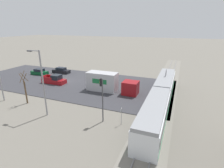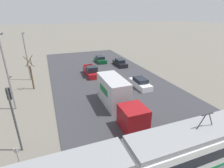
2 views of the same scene
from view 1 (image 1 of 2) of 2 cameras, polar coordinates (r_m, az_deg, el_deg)
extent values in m
plane|color=slate|center=(40.31, -14.32, 0.77)|extent=(320.00, 320.00, 0.00)
cube|color=#38383D|center=(40.29, -14.32, 0.82)|extent=(18.80, 45.33, 0.08)
cube|color=gray|center=(33.11, 16.47, -3.27)|extent=(69.94, 4.40, 0.08)
cube|color=gray|center=(33.12, 15.26, -2.94)|extent=(68.54, 0.10, 0.14)
cube|color=gray|center=(33.03, 17.73, -3.24)|extent=(68.54, 0.10, 0.14)
cube|color=white|center=(33.26, 16.82, -0.54)|extent=(12.07, 2.76, 2.81)
cube|color=black|center=(33.15, 16.88, 0.00)|extent=(11.71, 2.79, 0.94)
cube|color=#1E844C|center=(33.54, 16.69, -1.95)|extent=(11.95, 2.80, 0.27)
cube|color=gray|center=(32.79, 17.08, 2.11)|extent=(12.07, 2.54, 0.40)
cube|color=white|center=(21.86, 13.47, -10.51)|extent=(12.07, 2.76, 2.81)
cube|color=black|center=(21.70, 13.54, -9.74)|extent=(11.71, 2.79, 0.94)
cube|color=#1E844C|center=(22.29, 13.30, -12.47)|extent=(11.95, 2.80, 0.27)
cube|color=gray|center=(21.14, 13.80, -6.69)|extent=(12.07, 2.54, 0.40)
cylinder|color=#2D2D33|center=(33.03, 17.28, 3.56)|extent=(0.66, 0.07, 1.15)
cylinder|color=#2D2D33|center=(32.16, 17.13, 3.19)|extent=(0.66, 0.07, 1.15)
cube|color=#2D2D33|center=(32.46, 17.30, 4.31)|extent=(1.10, 0.08, 0.06)
cube|color=maroon|center=(31.55, 6.05, -1.27)|extent=(2.50, 2.71, 2.38)
cube|color=#B2B2B7|center=(33.21, -3.21, 0.85)|extent=(2.50, 5.76, 3.50)
cube|color=#196B38|center=(32.02, -4.17, 0.81)|extent=(0.02, 2.88, 0.88)
cube|color=maroon|center=(39.72, -18.38, 0.94)|extent=(1.96, 5.25, 0.92)
cube|color=black|center=(38.99, -17.69, 2.16)|extent=(1.81, 1.79, 0.99)
cube|color=maroon|center=(39.58, -20.54, 1.75)|extent=(0.12, 2.63, 0.54)
cube|color=maroon|center=(40.87, -18.88, 2.44)|extent=(0.12, 2.63, 0.54)
cube|color=maroon|center=(41.16, -21.19, 2.28)|extent=(1.81, 0.21, 0.54)
cube|color=red|center=(40.80, -21.91, 1.40)|extent=(0.14, 0.04, 0.18)
cube|color=silver|center=(40.17, -4.09, 2.00)|extent=(1.81, 4.64, 0.84)
cube|color=black|center=(39.97, -4.11, 3.01)|extent=(1.56, 2.41, 0.62)
cube|color=#0C4723|center=(48.13, -22.57, 3.41)|extent=(1.88, 4.21, 0.85)
cube|color=black|center=(47.96, -22.68, 4.25)|extent=(1.62, 2.19, 0.62)
cube|color=black|center=(47.73, -16.24, 3.98)|extent=(1.75, 4.64, 0.85)
cube|color=black|center=(47.56, -16.32, 4.83)|extent=(1.50, 2.41, 0.62)
cylinder|color=#47474C|center=(22.08, -3.08, -5.55)|extent=(0.16, 0.16, 5.83)
cube|color=black|center=(21.27, -3.63, 0.53)|extent=(0.28, 0.22, 0.95)
sphere|color=#390606|center=(21.23, -3.94, 1.39)|extent=(0.18, 0.18, 0.18)
sphere|color=yellow|center=(21.32, -3.93, 0.57)|extent=(0.18, 0.18, 0.18)
sphere|color=black|center=(21.42, -3.91, -0.24)|extent=(0.18, 0.18, 0.18)
cylinder|color=brown|center=(30.85, -26.32, -2.49)|extent=(0.24, 0.24, 3.71)
cylinder|color=brown|center=(29.99, -27.33, 1.71)|extent=(0.09, 1.03, 1.42)
cylinder|color=brown|center=(29.93, -26.69, 2.03)|extent=(1.24, 0.09, 1.72)
cylinder|color=brown|center=(30.30, -26.63, 1.97)|extent=(0.09, 1.03, 1.42)
cylinder|color=brown|center=(30.30, -27.33, 2.12)|extent=(1.24, 0.09, 1.72)
cylinder|color=gray|center=(33.33, -32.84, 1.80)|extent=(0.20, 0.20, 8.01)
cylinder|color=gray|center=(24.79, -21.51, -0.15)|extent=(0.20, 0.20, 9.03)
cylinder|color=gray|center=(24.41, -24.13, 9.90)|extent=(0.12, 1.60, 0.12)
cube|color=#515156|center=(24.95, -25.34, 9.75)|extent=(0.36, 0.60, 0.18)
cylinder|color=gray|center=(22.19, 3.09, -10.55)|extent=(0.06, 0.06, 2.27)
cube|color=white|center=(21.77, 3.05, -8.43)|extent=(0.32, 0.02, 0.44)
cube|color=red|center=(21.77, 3.02, -8.42)|extent=(0.31, 0.01, 0.10)
camera|label=2|loc=(21.98, 36.74, 13.03)|focal=28.00mm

